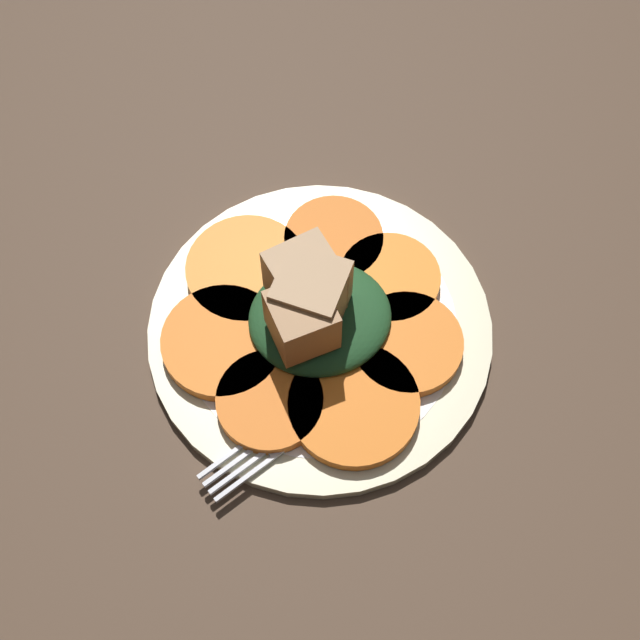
# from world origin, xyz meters

# --- Properties ---
(table_slab) EXTENTS (1.20, 1.20, 0.02)m
(table_slab) POSITION_xyz_m (0.00, 0.00, 0.01)
(table_slab) COLOR #4C3828
(table_slab) RESTS_ON ground
(plate) EXTENTS (0.26, 0.26, 0.01)m
(plate) POSITION_xyz_m (0.00, 0.00, 0.03)
(plate) COLOR beige
(plate) RESTS_ON table_slab
(carrot_slice_0) EXTENTS (0.09, 0.09, 0.01)m
(carrot_slice_0) POSITION_xyz_m (-0.04, 0.06, 0.04)
(carrot_slice_0) COLOR orange
(carrot_slice_0) RESTS_ON plate
(carrot_slice_1) EXTENTS (0.09, 0.09, 0.01)m
(carrot_slice_1) POSITION_xyz_m (-0.07, -0.00, 0.04)
(carrot_slice_1) COLOR orange
(carrot_slice_1) RESTS_ON plate
(carrot_slice_2) EXTENTS (0.08, 0.08, 0.01)m
(carrot_slice_2) POSITION_xyz_m (-0.05, -0.05, 0.04)
(carrot_slice_2) COLOR orange
(carrot_slice_2) RESTS_ON plate
(carrot_slice_3) EXTENTS (0.09, 0.09, 0.01)m
(carrot_slice_3) POSITION_xyz_m (0.01, -0.07, 0.04)
(carrot_slice_3) COLOR orange
(carrot_slice_3) RESTS_ON plate
(carrot_slice_4) EXTENTS (0.08, 0.08, 0.01)m
(carrot_slice_4) POSITION_xyz_m (0.06, -0.03, 0.04)
(carrot_slice_4) COLOR orange
(carrot_slice_4) RESTS_ON plate
(carrot_slice_5) EXTENTS (0.08, 0.08, 0.01)m
(carrot_slice_5) POSITION_xyz_m (0.06, 0.02, 0.04)
(carrot_slice_5) COLOR orange
(carrot_slice_5) RESTS_ON plate
(carrot_slice_6) EXTENTS (0.08, 0.08, 0.01)m
(carrot_slice_6) POSITION_xyz_m (0.03, 0.07, 0.04)
(carrot_slice_6) COLOR orange
(carrot_slice_6) RESTS_ON plate
(center_pile) EXTENTS (0.10, 0.09, 0.07)m
(center_pile) POSITION_xyz_m (-0.00, 0.00, 0.06)
(center_pile) COLOR #1E4723
(center_pile) RESTS_ON plate
(fork) EXTENTS (0.17, 0.10, 0.00)m
(fork) POSITION_xyz_m (-0.02, -0.07, 0.03)
(fork) COLOR silver
(fork) RESTS_ON plate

